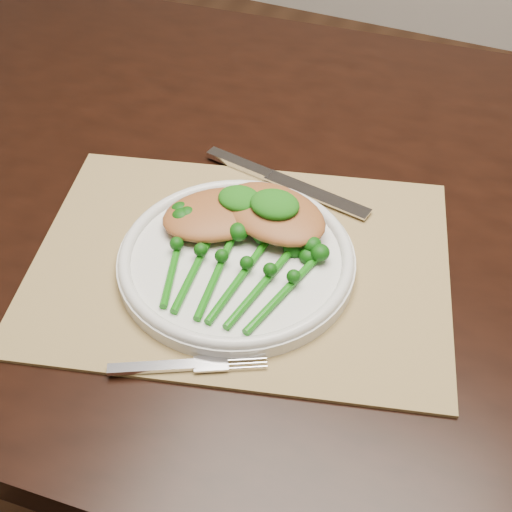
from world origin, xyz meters
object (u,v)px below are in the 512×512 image
at_px(placemat, 241,263).
at_px(dining_table, 317,382).
at_px(broccolini_bundle, 227,277).
at_px(chicken_fillet_left, 218,214).
at_px(dinner_plate, 236,259).

bearing_deg(placemat, dining_table, 50.06).
xyz_separation_m(dining_table, broccolini_bundle, (-0.06, -0.18, 0.40)).
xyz_separation_m(placemat, chicken_fillet_left, (-0.04, 0.03, 0.03)).
bearing_deg(broccolini_bundle, dining_table, 70.25).
distance_m(dining_table, chicken_fillet_left, 0.43).
relative_size(chicken_fillet_left, broccolini_bundle, 0.75).
height_order(dinner_plate, chicken_fillet_left, chicken_fillet_left).
distance_m(dining_table, broccolini_bundle, 0.44).
distance_m(placemat, dinner_plate, 0.02).
xyz_separation_m(dinner_plate, chicken_fillet_left, (-0.04, 0.04, 0.02)).
xyz_separation_m(dining_table, placemat, (-0.06, -0.14, 0.37)).
xyz_separation_m(chicken_fillet_left, broccolini_bundle, (0.05, -0.08, -0.01)).
bearing_deg(dining_table, placemat, -119.81).
height_order(dining_table, dinner_plate, dinner_plate).
height_order(placemat, dinner_plate, dinner_plate).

